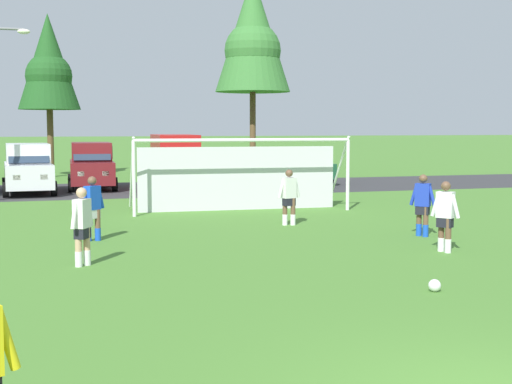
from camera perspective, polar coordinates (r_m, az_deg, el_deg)
The scene contains 16 objects.
ground_plane at distance 21.78m, azimuth -4.52°, elevation -2.38°, with size 400.00×400.00×0.00m, color #477A2D.
parking_lot_strip at distance 33.51m, azimuth -8.80°, elevation 0.25°, with size 52.00×8.40×0.01m, color #333335.
soccer_ball at distance 12.96m, azimuth 14.11°, elevation -7.27°, with size 0.22×0.22×0.22m.
soccer_goal at distance 24.48m, azimuth -1.32°, elevation 1.51°, with size 7.49×2.25×2.57m.
player_striker_near at distance 20.87m, azimuth 2.66°, elevation -0.43°, with size 0.75×0.34×1.64m.
player_midfield_center at distance 16.92m, azimuth 14.89°, elevation -1.92°, with size 0.46×0.68×1.64m.
player_defender_far at distance 15.15m, azimuth -13.73°, elevation -2.72°, with size 0.53×0.63×1.64m.
player_winger_right at distance 18.43m, azimuth -12.94°, elevation -1.31°, with size 0.65×0.50×1.64m.
player_trailing_back at distance 19.23m, azimuth 13.19°, elevation -1.04°, with size 0.53×0.63×1.64m.
parked_car_slot_center_left at distance 32.20m, azimuth -17.77°, elevation 1.84°, with size 2.33×4.70×2.16m.
parked_car_slot_center at distance 33.81m, azimuth -13.02°, elevation 2.10°, with size 2.25×4.66×2.16m.
parked_car_slot_center_right at distance 33.20m, azimuth -6.49°, elevation 2.54°, with size 2.34×4.87×2.52m.
parked_car_slot_right at distance 33.87m, azimuth 1.25°, elevation 1.84°, with size 2.23×4.30×1.72m.
parked_car_slot_far_right at distance 36.42m, azimuth 3.77°, elevation 2.07°, with size 2.19×4.28×1.72m.
tree_left_edge at distance 42.89m, azimuth -16.27°, elevation 9.72°, with size 3.49×3.49×9.31m.
tree_mid_left at distance 43.13m, azimuth -0.27°, elevation 12.31°, with size 4.47×4.47×11.91m.
Camera 1 is at (-4.50, -6.12, 2.88)m, focal length 49.99 mm.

